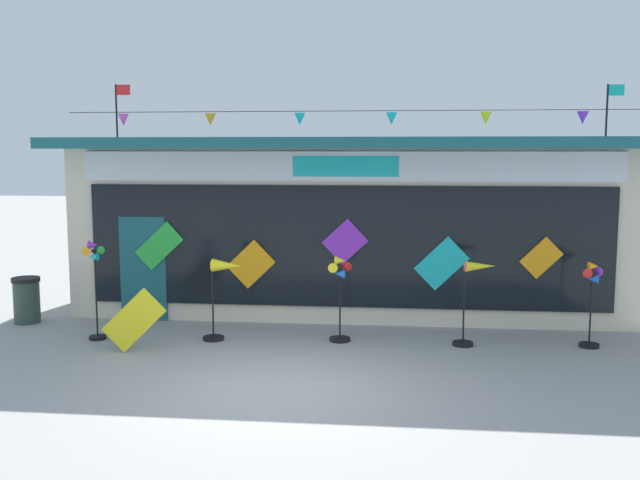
{
  "coord_description": "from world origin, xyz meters",
  "views": [
    {
      "loc": [
        1.62,
        -9.46,
        3.25
      ],
      "look_at": [
        0.29,
        2.95,
        1.7
      ],
      "focal_mm": 40.52,
      "sensor_mm": 36.0,
      "label": 1
    }
  ],
  "objects": [
    {
      "name": "wind_spinner_far_left",
      "position": [
        -3.52,
        2.23,
        1.09
      ],
      "size": [
        0.34,
        0.29,
        1.72
      ],
      "color": "black",
      "rests_on": "ground_plane"
    },
    {
      "name": "kite_shop_building",
      "position": [
        0.67,
        5.75,
        1.77
      ],
      "size": [
        11.15,
        4.98,
        4.67
      ],
      "color": "beige",
      "rests_on": "ground_plane"
    },
    {
      "name": "wind_spinner_center_right",
      "position": [
        2.91,
        2.52,
        0.94
      ],
      "size": [
        0.7,
        0.35,
        1.44
      ],
      "color": "black",
      "rests_on": "ground_plane"
    },
    {
      "name": "ground_plane",
      "position": [
        0.0,
        0.0,
        0.0
      ],
      "size": [
        80.0,
        80.0,
        0.0
      ],
      "primitive_type": "plane",
      "color": "#9E9B99"
    },
    {
      "name": "wind_spinner_right",
      "position": [
        4.83,
        2.61,
        0.89
      ],
      "size": [
        0.37,
        0.33,
        1.45
      ],
      "color": "black",
      "rests_on": "ground_plane"
    },
    {
      "name": "trash_bin",
      "position": [
        -5.34,
        3.28,
        0.44
      ],
      "size": [
        0.52,
        0.52,
        0.87
      ],
      "color": "#2D4238",
      "rests_on": "ground_plane"
    },
    {
      "name": "wind_spinner_left",
      "position": [
        -1.32,
        2.42,
        1.0
      ],
      "size": [
        0.7,
        0.36,
        1.42
      ],
      "color": "black",
      "rests_on": "ground_plane"
    },
    {
      "name": "display_kite_on_ground",
      "position": [
        -2.6,
        1.59,
        0.52
      ],
      "size": [
        1.04,
        0.21,
        1.04
      ],
      "primitive_type": "cube",
      "rotation": [
        -0.19,
        0.79,
        0.0
      ],
      "color": "yellow",
      "rests_on": "ground_plane"
    },
    {
      "name": "wind_spinner_center_left",
      "position": [
        0.67,
        2.55,
        0.91
      ],
      "size": [
        0.39,
        0.36,
        1.48
      ],
      "color": "black",
      "rests_on": "ground_plane"
    }
  ]
}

